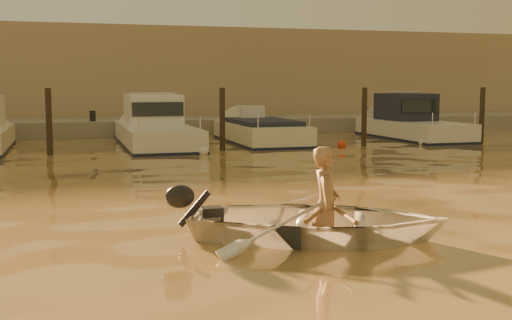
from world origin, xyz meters
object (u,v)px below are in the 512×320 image
object	(u,v)px
moored_boat_2	(156,127)
moored_boat_4	(413,123)
person	(326,204)
dinghy	(318,221)
moored_boat_3	(260,136)
waterfront_building	(166,79)

from	to	relation	value
moored_boat_2	moored_boat_4	world-z (taller)	same
moored_boat_4	moored_boat_2	bearing A→B (deg)	180.00
moored_boat_2	person	bearing A→B (deg)	-88.41
dinghy	moored_boat_3	xyz separation A→B (m)	(3.49, 14.22, -0.02)
moored_boat_4	dinghy	bearing A→B (deg)	-124.29
moored_boat_2	moored_boat_4	size ratio (longest dim) A/B	1.16
moored_boat_3	waterfront_building	distance (m)	11.35
person	waterfront_building	size ratio (longest dim) A/B	0.03
person	moored_boat_4	xyz separation A→B (m)	(9.60, 14.26, 0.14)
moored_boat_2	moored_boat_4	distance (m)	10.00
moored_boat_3	moored_boat_4	bearing A→B (deg)	0.00
dinghy	waterfront_building	distance (m)	25.37
person	moored_boat_4	world-z (taller)	moored_boat_4
moored_boat_4	waterfront_building	bearing A→B (deg)	125.87
dinghy	moored_boat_4	bearing A→B (deg)	-11.45
dinghy	waterfront_building	bearing A→B (deg)	18.89
moored_boat_2	waterfront_building	size ratio (longest dim) A/B	0.17
dinghy	moored_boat_3	world-z (taller)	moored_boat_3
moored_boat_2	moored_boat_3	size ratio (longest dim) A/B	1.21
dinghy	waterfront_building	world-z (taller)	waterfront_building
dinghy	waterfront_building	size ratio (longest dim) A/B	0.08
dinghy	person	world-z (taller)	person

